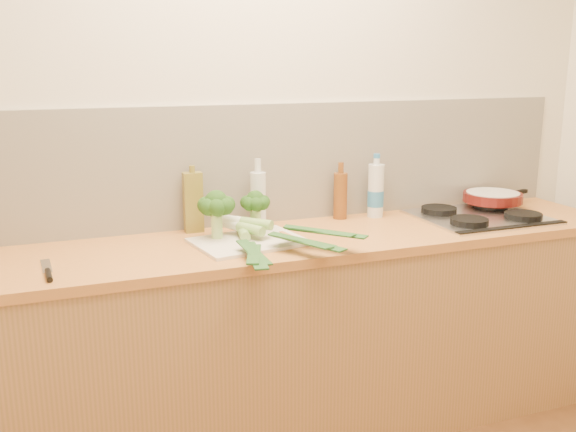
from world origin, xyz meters
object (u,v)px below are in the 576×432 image
at_px(chopping_board, 249,242).
at_px(skillet, 493,197).
at_px(gas_hob, 481,215).
at_px(chefs_knife, 48,273).

relative_size(chopping_board, skillet, 1.04).
distance_m(gas_hob, skillet, 0.22).
xyz_separation_m(chopping_board, skillet, (1.33, 0.15, 0.06)).
bearing_deg(chefs_knife, gas_hob, 1.59).
relative_size(chefs_knife, skillet, 0.68).
bearing_deg(gas_hob, chopping_board, -179.06).
bearing_deg(chefs_knife, skillet, 4.87).
distance_m(chopping_board, chefs_knife, 0.79).
relative_size(chopping_board, chefs_knife, 1.54).
relative_size(gas_hob, chefs_knife, 2.06).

